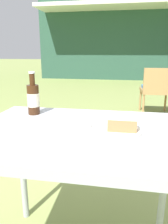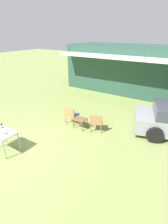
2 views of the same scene
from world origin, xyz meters
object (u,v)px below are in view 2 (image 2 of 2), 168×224
wicker_chair_cushioned (72,114)px  cola_bottle_near (2,126)px  cake_on_plate (5,133)px  wicker_chair_plain (96,121)px  garden_side_table (80,120)px  patio_table (3,134)px

wicker_chair_cushioned → cola_bottle_near: size_ratio=3.68×
cake_on_plate → cola_bottle_near: cola_bottle_near is taller
wicker_chair_plain → cola_bottle_near: (-2.38, -2.80, 0.36)m
wicker_chair_cushioned → wicker_chair_plain: (1.33, -0.02, 0.00)m
garden_side_table → wicker_chair_plain: bearing=10.1°
wicker_chair_cushioned → cake_on_plate: cake_on_plate is taller
patio_table → cola_bottle_near: cola_bottle_near is taller
wicker_chair_plain → garden_side_table: 0.75m
patio_table → cake_on_plate: (0.16, -0.00, 0.10)m
garden_side_table → cola_bottle_near: 3.17m
wicker_chair_plain → garden_side_table: wicker_chair_plain is taller
wicker_chair_plain → cake_on_plate: size_ratio=3.79×
cola_bottle_near → cake_on_plate: bearing=-23.7°
patio_table → wicker_chair_plain: bearing=55.0°
cola_bottle_near → garden_side_table: bearing=58.3°
wicker_chair_cushioned → wicker_chair_plain: size_ratio=1.00×
wicker_chair_cushioned → cola_bottle_near: cola_bottle_near is taller
wicker_chair_cushioned → patio_table: (-0.76, -3.01, 0.20)m
wicker_chair_cushioned → cake_on_plate: (-0.60, -3.01, 0.30)m
wicker_chair_plain → patio_table: size_ratio=0.87×
patio_table → cake_on_plate: 0.19m
cake_on_plate → cola_bottle_near: size_ratio=0.97×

